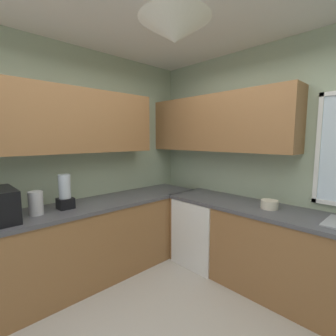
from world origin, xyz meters
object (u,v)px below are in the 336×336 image
bowl (269,204)px  blender_appliance (65,193)px  dishwasher (204,231)px  kettle (36,203)px

bowl → blender_appliance: size_ratio=0.48×
bowl → blender_appliance: 2.13m
dishwasher → blender_appliance: size_ratio=2.32×
dishwasher → kettle: (-0.64, -1.79, 0.58)m
kettle → bowl: (1.46, 1.82, -0.07)m
kettle → bowl: kettle is taller
bowl → blender_appliance: bearing=-134.1°
kettle → bowl: size_ratio=1.32×
kettle → blender_appliance: blender_appliance is taller
dishwasher → blender_appliance: (-0.66, -1.50, 0.62)m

